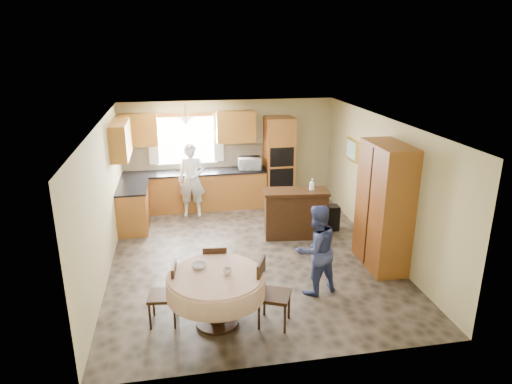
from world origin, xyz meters
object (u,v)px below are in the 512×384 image
at_px(cupboard, 384,207).
at_px(person_sink, 192,180).
at_px(person_dining, 316,250).
at_px(dining_table, 216,285).
at_px(chair_right, 269,289).
at_px(oven_tower, 279,162).
at_px(chair_back, 215,268).
at_px(chair_left, 168,291).
at_px(sideboard, 295,215).

xyz_separation_m(cupboard, person_sink, (-3.16, 3.03, -0.27)).
xyz_separation_m(person_sink, person_dining, (1.74, -3.72, -0.10)).
xyz_separation_m(dining_table, chair_right, (0.72, -0.12, -0.07)).
bearing_deg(person_dining, oven_tower, -112.00).
distance_m(cupboard, chair_back, 3.08).
bearing_deg(cupboard, dining_table, -157.16).
height_order(oven_tower, person_dining, oven_tower).
bearing_deg(person_sink, cupboard, -38.99).
relative_size(dining_table, person_dining, 0.93).
bearing_deg(chair_left, cupboard, 113.29).
bearing_deg(oven_tower, person_dining, -94.86).
height_order(cupboard, dining_table, cupboard).
height_order(cupboard, chair_back, cupboard).
bearing_deg(dining_table, cupboard, 22.84).
relative_size(cupboard, chair_left, 2.42).
height_order(oven_tower, chair_right, oven_tower).
distance_m(cupboard, dining_table, 3.33).
xyz_separation_m(sideboard, chair_back, (-1.81, -2.01, 0.02)).
relative_size(dining_table, chair_left, 1.50).
bearing_deg(oven_tower, cupboard, -72.62).
relative_size(chair_left, person_dining, 0.62).
height_order(dining_table, person_dining, person_dining).
bearing_deg(chair_left, person_sink, 179.09).
bearing_deg(dining_table, person_dining, 19.91).
distance_m(sideboard, dining_table, 3.32).
bearing_deg(oven_tower, chair_left, -120.05).
bearing_deg(person_sink, person_dining, -60.17).
xyz_separation_m(dining_table, chair_back, (0.06, 0.74, -0.12)).
bearing_deg(sideboard, chair_back, -125.37).
bearing_deg(cupboard, chair_right, -148.90).
height_order(oven_tower, person_sink, oven_tower).
bearing_deg(dining_table, chair_left, 166.33).
height_order(dining_table, chair_back, chair_back).
distance_m(chair_left, chair_right, 1.41).
bearing_deg(chair_left, chair_back, 135.18).
height_order(chair_right, person_dining, person_dining).
xyz_separation_m(oven_tower, person_dining, (-0.35, -4.11, -0.33)).
bearing_deg(sideboard, person_dining, -90.09).
relative_size(cupboard, person_dining, 1.50).
height_order(dining_table, chair_left, chair_left).
bearing_deg(chair_left, chair_right, 85.10).
bearing_deg(cupboard, chair_back, -169.72).
distance_m(oven_tower, chair_right, 5.00).
distance_m(sideboard, chair_left, 3.62).
xyz_separation_m(cupboard, person_dining, (-1.42, -0.69, -0.37)).
xyz_separation_m(oven_tower, person_sink, (-2.09, -0.39, -0.23)).
xyz_separation_m(cupboard, chair_left, (-3.69, -1.12, -0.60)).
distance_m(cupboard, person_dining, 1.62).
bearing_deg(chair_right, chair_back, 61.09).
height_order(chair_back, person_sink, person_sink).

